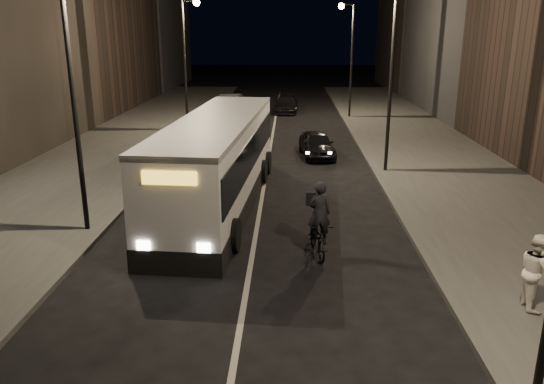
# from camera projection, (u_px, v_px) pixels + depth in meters

# --- Properties ---
(ground) EXTENTS (180.00, 180.00, 0.00)m
(ground) POSITION_uv_depth(u_px,v_px,m) (246.00, 293.00, 13.65)
(ground) COLOR black
(ground) RESTS_ON ground
(sidewalk_right) EXTENTS (7.00, 70.00, 0.16)m
(sidewalk_right) POSITION_uv_depth(u_px,v_px,m) (436.00, 162.00, 26.73)
(sidewalk_right) COLOR #3C3C39
(sidewalk_right) RESTS_ON ground
(sidewalk_left) EXTENTS (7.00, 70.00, 0.16)m
(sidewalk_left) POSITION_uv_depth(u_px,v_px,m) (103.00, 159.00, 27.27)
(sidewalk_left) COLOR #3C3C39
(sidewalk_left) RESTS_ON ground
(streetlight_right_mid) EXTENTS (1.20, 0.44, 8.12)m
(streetlight_right_mid) POSITION_uv_depth(u_px,v_px,m) (387.00, 56.00, 23.36)
(streetlight_right_mid) COLOR black
(streetlight_right_mid) RESTS_ON sidewalk_right
(streetlight_right_far) EXTENTS (1.20, 0.44, 8.12)m
(streetlight_right_far) POSITION_uv_depth(u_px,v_px,m) (349.00, 45.00, 38.64)
(streetlight_right_far) COLOR black
(streetlight_right_far) RESTS_ON sidewalk_right
(streetlight_left_near) EXTENTS (1.20, 0.44, 8.12)m
(streetlight_left_near) POSITION_uv_depth(u_px,v_px,m) (79.00, 68.00, 16.06)
(streetlight_left_near) COLOR black
(streetlight_left_near) RESTS_ON sidewalk_left
(streetlight_left_far) EXTENTS (1.20, 0.44, 8.12)m
(streetlight_left_far) POSITION_uv_depth(u_px,v_px,m) (188.00, 48.00, 33.25)
(streetlight_left_far) COLOR black
(streetlight_left_far) RESTS_ON sidewalk_left
(city_bus) EXTENTS (3.59, 12.66, 3.37)m
(city_bus) POSITION_uv_depth(u_px,v_px,m) (218.00, 158.00, 19.96)
(city_bus) COLOR silver
(city_bus) RESTS_ON ground
(cyclist_on_bicycle) EXTENTS (1.00, 2.10, 2.32)m
(cyclist_on_bicycle) POSITION_uv_depth(u_px,v_px,m) (318.00, 230.00, 15.77)
(cyclist_on_bicycle) COLOR black
(cyclist_on_bicycle) RESTS_ON ground
(pedestrian_woman) EXTENTS (0.77, 0.95, 1.84)m
(pedestrian_woman) POSITION_uv_depth(u_px,v_px,m) (537.00, 272.00, 12.38)
(pedestrian_woman) COLOR white
(pedestrian_woman) RESTS_ON sidewalk_right
(car_near) EXTENTS (2.06, 4.10, 1.34)m
(car_near) POSITION_uv_depth(u_px,v_px,m) (317.00, 144.00, 28.02)
(car_near) COLOR black
(car_near) RESTS_ON ground
(car_mid) EXTENTS (2.15, 4.81, 1.53)m
(car_mid) POSITION_uv_depth(u_px,v_px,m) (232.00, 103.00, 42.91)
(car_mid) COLOR #333335
(car_mid) RESTS_ON ground
(car_far) EXTENTS (2.07, 4.64, 1.32)m
(car_far) POSITION_uv_depth(u_px,v_px,m) (286.00, 104.00, 42.93)
(car_far) COLOR black
(car_far) RESTS_ON ground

